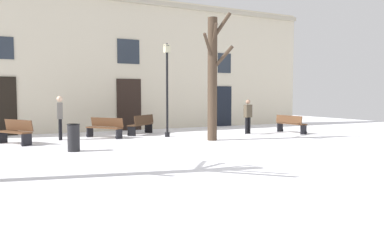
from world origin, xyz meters
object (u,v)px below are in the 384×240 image
object	(u,v)px
bench_near_center_tree	(142,124)
bench_by_litter_bin	(105,127)
tree_near_facade	(213,75)
litter_bin	(74,138)
person_by_shop_door	(248,115)
bench_far_corner	(15,132)
streetlamp	(167,80)
person_crossing_plaza	(60,115)
bench_facing_shops	(291,124)

from	to	relation	value
bench_near_center_tree	bench_by_litter_bin	world-z (taller)	bench_near_center_tree
tree_near_facade	litter_bin	world-z (taller)	tree_near_facade
bench_by_litter_bin	person_by_shop_door	bearing A→B (deg)	42.55
bench_near_center_tree	bench_far_corner	world-z (taller)	bench_far_corner
streetlamp	person_crossing_plaza	xyz separation A→B (m)	(-4.46, 0.96, -1.51)
bench_near_center_tree	litter_bin	bearing A→B (deg)	6.18
tree_near_facade	person_by_shop_door	size ratio (longest dim) A/B	3.15
bench_facing_shops	litter_bin	bearing A→B (deg)	93.04
bench_near_center_tree	person_by_shop_door	bearing A→B (deg)	116.05
litter_bin	bench_near_center_tree	world-z (taller)	bench_near_center_tree
tree_near_facade	bench_facing_shops	size ratio (longest dim) A/B	3.03
bench_far_corner	streetlamp	bearing A→B (deg)	55.36
bench_far_corner	bench_facing_shops	size ratio (longest dim) A/B	0.95
person_by_shop_door	bench_far_corner	bearing A→B (deg)	-14.51
bench_near_center_tree	bench_by_litter_bin	distance (m)	1.99
tree_near_facade	person_by_shop_door	bearing A→B (deg)	28.15
streetlamp	person_by_shop_door	size ratio (longest dim) A/B	2.52
bench_far_corner	person_by_shop_door	distance (m)	10.28
litter_bin	bench_facing_shops	size ratio (longest dim) A/B	0.53
streetlamp	litter_bin	size ratio (longest dim) A/B	4.53
person_by_shop_door	bench_facing_shops	bearing A→B (deg)	151.02
bench_far_corner	bench_by_litter_bin	bearing A→B (deg)	68.16
bench_facing_shops	bench_by_litter_bin	xyz separation A→B (m)	(-8.70, 2.16, -0.01)
tree_near_facade	bench_by_litter_bin	bearing A→B (deg)	141.56
bench_far_corner	bench_by_litter_bin	world-z (taller)	bench_far_corner
bench_near_center_tree	bench_facing_shops	world-z (taller)	bench_near_center_tree
bench_far_corner	tree_near_facade	bearing A→B (deg)	40.44
bench_by_litter_bin	bench_far_corner	bearing A→B (deg)	-115.03
litter_bin	person_by_shop_door	bearing A→B (deg)	13.67
bench_by_litter_bin	person_by_shop_door	world-z (taller)	person_by_shop_door
person_by_shop_door	litter_bin	bearing A→B (deg)	3.65
litter_bin	person_crossing_plaza	distance (m)	3.60
litter_bin	bench_by_litter_bin	size ratio (longest dim) A/B	0.54
streetlamp	tree_near_facade	bearing A→B (deg)	-60.22
bench_far_corner	person_by_shop_door	xyz separation A→B (m)	(10.24, -0.80, 0.44)
tree_near_facade	person_by_shop_door	world-z (taller)	tree_near_facade
bench_facing_shops	tree_near_facade	bearing A→B (deg)	95.16
litter_bin	bench_far_corner	world-z (taller)	bench_far_corner
person_crossing_plaza	person_by_shop_door	size ratio (longest dim) A/B	1.11
streetlamp	litter_bin	xyz separation A→B (m)	(-4.53, -2.60, -2.08)
streetlamp	bench_facing_shops	bearing A→B (deg)	-11.32
litter_bin	person_crossing_plaza	world-z (taller)	person_crossing_plaza
bench_far_corner	person_by_shop_door	world-z (taller)	person_by_shop_door
bench_far_corner	bench_by_litter_bin	distance (m)	3.67
litter_bin	bench_by_litter_bin	bearing A→B (deg)	61.20
bench_facing_shops	bench_far_corner	bearing A→B (deg)	78.67
person_crossing_plaza	litter_bin	bearing A→B (deg)	-174.43
litter_bin	bench_facing_shops	xyz separation A→B (m)	(10.64, 1.37, 0.00)
litter_bin	streetlamp	bearing A→B (deg)	29.83
streetlamp	person_by_shop_door	distance (m)	4.39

